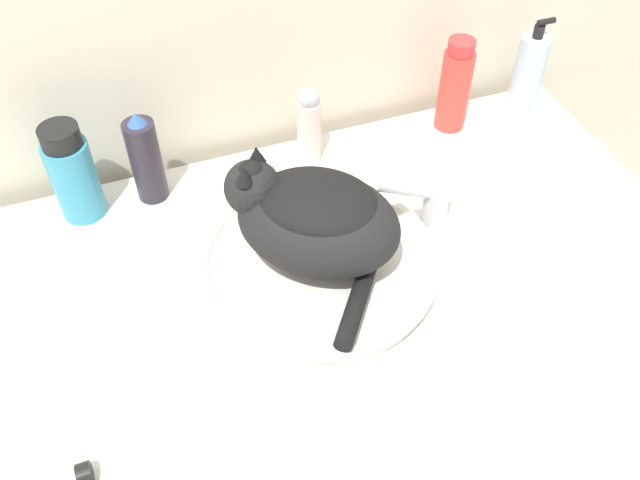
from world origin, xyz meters
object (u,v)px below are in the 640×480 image
object	(u,v)px
cat	(312,217)
hairspray_can_black	(146,159)
mouthwash_bottle	(73,174)
soap_pump_bottle	(528,73)
faucet	(429,197)
shampoo_bottle_tall	(455,86)
deodorant_stick	(309,125)

from	to	relation	value
cat	hairspray_can_black	size ratio (longest dim) A/B	1.90
mouthwash_bottle	soap_pump_bottle	world-z (taller)	soap_pump_bottle
faucet	shampoo_bottle_tall	xyz separation A→B (m)	(0.18, 0.25, 0.02)
mouthwash_bottle	deodorant_stick	world-z (taller)	mouthwash_bottle
cat	soap_pump_bottle	distance (m)	0.63
soap_pump_bottle	shampoo_bottle_tall	bearing A→B (deg)	180.00
cat	mouthwash_bottle	xyz separation A→B (m)	(-0.33, 0.28, -0.04)
deodorant_stick	shampoo_bottle_tall	bearing A→B (deg)	0.00
hairspray_can_black	mouthwash_bottle	bearing A→B (deg)	180.00
faucet	deodorant_stick	xyz separation A→B (m)	(-0.12, 0.25, 0.00)
faucet	hairspray_can_black	distance (m)	0.50
faucet	hairspray_can_black	xyz separation A→B (m)	(-0.43, 0.25, 0.01)
cat	shampoo_bottle_tall	xyz separation A→B (m)	(0.40, 0.28, -0.03)
shampoo_bottle_tall	hairspray_can_black	bearing A→B (deg)	180.00
mouthwash_bottle	shampoo_bottle_tall	world-z (taller)	shampoo_bottle_tall
hairspray_can_black	cat	bearing A→B (deg)	-52.97
soap_pump_bottle	deodorant_stick	distance (m)	0.47
mouthwash_bottle	faucet	bearing A→B (deg)	-24.67
deodorant_stick	soap_pump_bottle	bearing A→B (deg)	-0.00
hairspray_can_black	soap_pump_bottle	bearing A→B (deg)	-0.00
mouthwash_bottle	soap_pump_bottle	size ratio (longest dim) A/B	0.91
soap_pump_bottle	shampoo_bottle_tall	world-z (taller)	soap_pump_bottle
soap_pump_bottle	shampoo_bottle_tall	size ratio (longest dim) A/B	1.05
mouthwash_bottle	hairspray_can_black	world-z (taller)	mouthwash_bottle
faucet	shampoo_bottle_tall	size ratio (longest dim) A/B	0.85
soap_pump_bottle	hairspray_can_black	distance (m)	0.78
faucet	cat	bearing A→B (deg)	-1.25
mouthwash_bottle	shampoo_bottle_tall	bearing A→B (deg)	-0.00
deodorant_stick	hairspray_can_black	bearing A→B (deg)	180.00
hairspray_can_black	deodorant_stick	xyz separation A→B (m)	(0.30, 0.00, -0.01)
cat	faucet	bearing A→B (deg)	-134.70
soap_pump_bottle	hairspray_can_black	world-z (taller)	soap_pump_bottle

